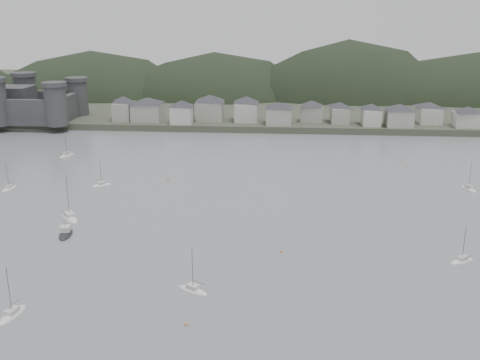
{
  "coord_description": "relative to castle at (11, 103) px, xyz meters",
  "views": [
    {
      "loc": [
        12.75,
        -82.9,
        53.37
      ],
      "look_at": [
        0.0,
        75.0,
        6.0
      ],
      "focal_mm": 42.13,
      "sensor_mm": 36.0,
      "label": 1
    }
  ],
  "objects": [
    {
      "name": "ground",
      "position": [
        120.0,
        -179.8,
        -10.96
      ],
      "size": [
        900.0,
        900.0,
        0.0
      ],
      "primitive_type": "plane",
      "color": "slate",
      "rests_on": "ground"
    },
    {
      "name": "far_shore_land",
      "position": [
        120.0,
        115.2,
        -9.46
      ],
      "size": [
        900.0,
        250.0,
        3.0
      ],
      "primitive_type": "cube",
      "color": "#383D2D",
      "rests_on": "ground"
    },
    {
      "name": "forested_ridge",
      "position": [
        124.83,
        89.6,
        -22.25
      ],
      "size": [
        851.55,
        103.94,
        102.57
      ],
      "color": "black",
      "rests_on": "ground"
    },
    {
      "name": "castle",
      "position": [
        0.0,
        0.0,
        0.0
      ],
      "size": [
        66.0,
        43.0,
        20.0
      ],
      "color": "#343437",
      "rests_on": "far_shore_land"
    },
    {
      "name": "waterfront_town",
      "position": [
        170.59,
        3.54,
        -2.3
      ],
      "size": [
        451.48,
        28.46,
        12.92
      ],
      "color": "gray",
      "rests_on": "far_shore_land"
    },
    {
      "name": "moored_fleet",
      "position": [
        106.84,
        -127.77,
        -10.79
      ],
      "size": [
        267.17,
        147.7,
        13.12
      ],
      "color": "silver",
      "rests_on": "ground"
    },
    {
      "name": "motor_launch_far",
      "position": [
        78.82,
        -135.95,
        -10.68
      ],
      "size": [
        4.37,
        8.77,
        4.0
      ],
      "rotation": [
        0.0,
        0.0,
        3.31
      ],
      "color": "black",
      "rests_on": "ground"
    },
    {
      "name": "mooring_buoys",
      "position": [
        119.78,
        -124.94,
        -10.81
      ],
      "size": [
        155.67,
        124.71,
        0.7
      ],
      "color": "#C67F42",
      "rests_on": "ground"
    }
  ]
}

